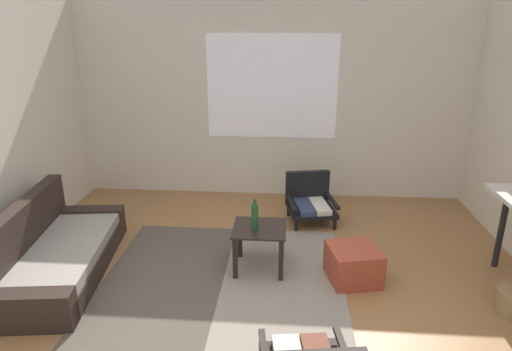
% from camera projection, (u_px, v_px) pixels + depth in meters
% --- Properties ---
extents(ground_plane, '(7.80, 7.80, 0.00)m').
position_uv_depth(ground_plane, '(254.00, 331.00, 3.52)').
color(ground_plane, olive).
extents(far_wall_with_window, '(5.60, 0.13, 2.70)m').
position_uv_depth(far_wall_with_window, '(272.00, 98.00, 5.96)').
color(far_wall_with_window, beige).
rests_on(far_wall_with_window, ground).
extents(area_rug, '(2.27, 2.38, 0.01)m').
position_uv_depth(area_rug, '(222.00, 286.00, 4.11)').
color(area_rug, '#4C4238').
rests_on(area_rug, ground).
extents(couch, '(1.02, 1.92, 0.71)m').
position_uv_depth(couch, '(53.00, 254.00, 4.26)').
color(couch, black).
rests_on(couch, ground).
extents(coffee_table, '(0.51, 0.49, 0.45)m').
position_uv_depth(coffee_table, '(260.00, 237.00, 4.30)').
color(coffee_table, black).
rests_on(coffee_table, ground).
extents(armchair_by_window, '(0.64, 0.64, 0.58)m').
position_uv_depth(armchair_by_window, '(310.00, 200.00, 5.43)').
color(armchair_by_window, black).
rests_on(armchair_by_window, ground).
extents(ottoman_orange, '(0.54, 0.54, 0.33)m').
position_uv_depth(ottoman_orange, '(353.00, 264.00, 4.17)').
color(ottoman_orange, '#993D28').
rests_on(ottoman_orange, ground).
extents(glass_bottle, '(0.07, 0.07, 0.31)m').
position_uv_depth(glass_bottle, '(255.00, 217.00, 4.19)').
color(glass_bottle, '#194723').
rests_on(glass_bottle, coffee_table).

